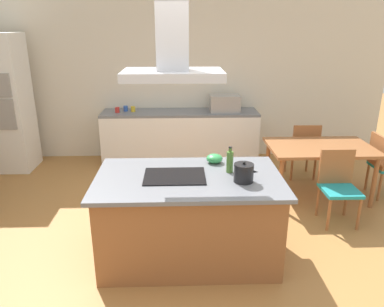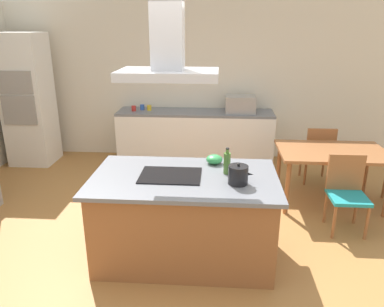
{
  "view_description": "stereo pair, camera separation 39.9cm",
  "coord_description": "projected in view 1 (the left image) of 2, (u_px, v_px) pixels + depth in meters",
  "views": [
    {
      "loc": [
        -0.08,
        -3.37,
        2.32
      ],
      "look_at": [
        0.05,
        0.4,
        1.0
      ],
      "focal_mm": 34.68,
      "sensor_mm": 36.0,
      "label": 1
    },
    {
      "loc": [
        0.32,
        -3.36,
        2.32
      ],
      "look_at": [
        0.05,
        0.4,
        1.0
      ],
      "focal_mm": 34.68,
      "sensor_mm": 36.0,
      "label": 2
    }
  ],
  "objects": [
    {
      "name": "back_counter",
      "position": [
        180.0,
        137.0,
        6.51
      ],
      "size": [
        2.68,
        0.62,
        0.9
      ],
      "color": "white",
      "rests_on": "ground"
    },
    {
      "name": "kitchen_island",
      "position": [
        189.0,
        217.0,
        3.79
      ],
      "size": [
        1.84,
        1.1,
        0.9
      ],
      "color": "#995B33",
      "rests_on": "ground"
    },
    {
      "name": "wall_oven_stack",
      "position": [
        5.0,
        104.0,
        5.98
      ],
      "size": [
        0.7,
        0.66,
        2.2
      ],
      "color": "white",
      "rests_on": "ground"
    },
    {
      "name": "cooktop",
      "position": [
        175.0,
        176.0,
        3.64
      ],
      "size": [
        0.6,
        0.44,
        0.01
      ],
      "primitive_type": "cube",
      "color": "black",
      "rests_on": "kitchen_island"
    },
    {
      "name": "coffee_mug_yellow",
      "position": [
        133.0,
        109.0,
        6.35
      ],
      "size": [
        0.08,
        0.08,
        0.09
      ],
      "primitive_type": "cylinder",
      "color": "gold",
      "rests_on": "back_counter"
    },
    {
      "name": "chair_facing_island",
      "position": [
        338.0,
        182.0,
        4.5
      ],
      "size": [
        0.42,
        0.42,
        0.89
      ],
      "color": "teal",
      "rests_on": "ground"
    },
    {
      "name": "olive_oil_bottle",
      "position": [
        230.0,
        161.0,
        3.72
      ],
      "size": [
        0.07,
        0.07,
        0.27
      ],
      "color": "#47722D",
      "rests_on": "kitchen_island"
    },
    {
      "name": "wall_back",
      "position": [
        184.0,
        82.0,
        6.56
      ],
      "size": [
        7.2,
        0.1,
        2.7
      ],
      "primitive_type": "cube",
      "color": "beige",
      "rests_on": "ground"
    },
    {
      "name": "mixing_bowl",
      "position": [
        214.0,
        158.0,
        4.0
      ],
      "size": [
        0.18,
        0.18,
        0.1
      ],
      "primitive_type": "ellipsoid",
      "color": "#33934C",
      "rests_on": "kitchen_island"
    },
    {
      "name": "tea_kettle",
      "position": [
        244.0,
        173.0,
        3.5
      ],
      "size": [
        0.24,
        0.19,
        0.2
      ],
      "color": "black",
      "rests_on": "kitchen_island"
    },
    {
      "name": "coffee_mug_blue",
      "position": [
        126.0,
        108.0,
        6.39
      ],
      "size": [
        0.08,
        0.08,
        0.09
      ],
      "primitive_type": "cylinder",
      "color": "#2D56B2",
      "rests_on": "back_counter"
    },
    {
      "name": "chair_facing_back_wall",
      "position": [
        303.0,
        147.0,
        5.76
      ],
      "size": [
        0.42,
        0.42,
        0.89
      ],
      "color": "teal",
      "rests_on": "ground"
    },
    {
      "name": "chair_at_right_end",
      "position": [
        383.0,
        162.0,
        5.16
      ],
      "size": [
        0.42,
        0.42,
        0.89
      ],
      "color": "teal",
      "rests_on": "ground"
    },
    {
      "name": "countertop_microwave",
      "position": [
        225.0,
        103.0,
        6.34
      ],
      "size": [
        0.5,
        0.38,
        0.28
      ],
      "primitive_type": "cube",
      "color": "#9E9993",
      "rests_on": "back_counter"
    },
    {
      "name": "dining_table",
      "position": [
        320.0,
        152.0,
        5.08
      ],
      "size": [
        1.4,
        0.9,
        0.75
      ],
      "color": "#995B33",
      "rests_on": "ground"
    },
    {
      "name": "coffee_mug_red",
      "position": [
        117.0,
        110.0,
        6.28
      ],
      "size": [
        0.08,
        0.08,
        0.09
      ],
      "primitive_type": "cylinder",
      "color": "red",
      "rests_on": "back_counter"
    },
    {
      "name": "ground",
      "position": [
        186.0,
        194.0,
        5.36
      ],
      "size": [
        16.0,
        16.0,
        0.0
      ],
      "primitive_type": "plane",
      "color": "#AD753D"
    },
    {
      "name": "range_hood",
      "position": [
        173.0,
        50.0,
        3.25
      ],
      "size": [
        0.9,
        0.55,
        0.78
      ],
      "color": "#ADADB2"
    }
  ]
}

